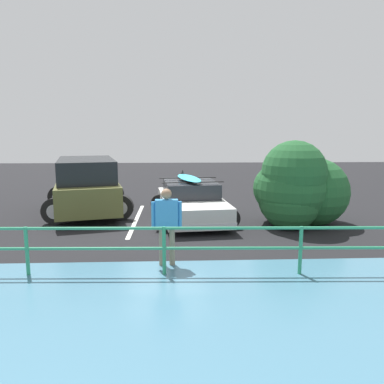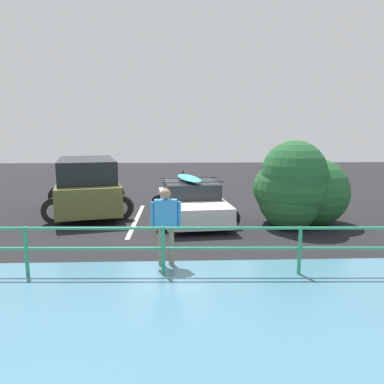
% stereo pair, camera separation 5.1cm
% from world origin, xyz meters
% --- Properties ---
extents(ground_plane, '(44.00, 44.00, 0.02)m').
position_xyz_m(ground_plane, '(0.00, 0.00, -0.01)').
color(ground_plane, black).
rests_on(ground_plane, ground).
extents(parking_stripe, '(0.12, 4.41, 0.00)m').
position_xyz_m(parking_stripe, '(0.97, 0.16, 0.00)').
color(parking_stripe, silver).
rests_on(parking_stripe, ground).
extents(sedan_car, '(2.65, 4.35, 1.45)m').
position_xyz_m(sedan_car, '(-0.73, 0.11, 0.56)').
color(sedan_car, silver).
rests_on(sedan_car, ground).
extents(suv_car, '(3.27, 4.69, 1.82)m').
position_xyz_m(suv_car, '(2.68, -0.87, 0.94)').
color(suv_car, brown).
rests_on(suv_car, ground).
extents(person_bystander, '(0.61, 0.21, 1.57)m').
position_xyz_m(person_bystander, '(-0.08, 4.22, 0.94)').
color(person_bystander, gray).
rests_on(person_bystander, ground).
extents(railing_fence, '(10.39, 0.44, 0.93)m').
position_xyz_m(railing_fence, '(-0.04, 4.74, 0.64)').
color(railing_fence, '#2D9366').
rests_on(railing_fence, ground).
extents(bush_near_left, '(2.82, 2.35, 2.55)m').
position_xyz_m(bush_near_left, '(-3.69, 1.10, 1.06)').
color(bush_near_left, brown).
rests_on(bush_near_left, ground).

